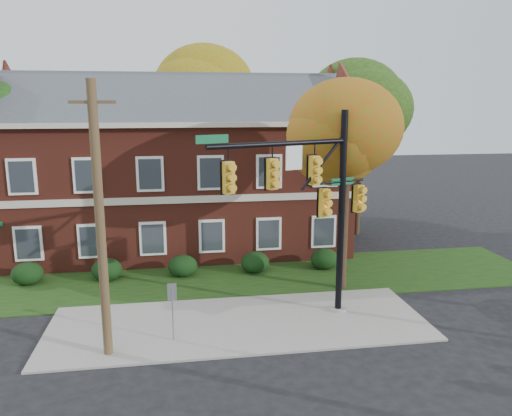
{
  "coord_description": "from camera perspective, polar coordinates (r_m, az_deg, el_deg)",
  "views": [
    {
      "loc": [
        -2.12,
        -16.25,
        8.07
      ],
      "look_at": [
        0.95,
        3.0,
        4.01
      ],
      "focal_mm": 35.0,
      "sensor_mm": 36.0,
      "label": 1
    }
  ],
  "objects": [
    {
      "name": "ground",
      "position": [
        18.27,
        -1.52,
        -14.45
      ],
      "size": [
        120.0,
        120.0,
        0.0
      ],
      "primitive_type": "plane",
      "color": "black",
      "rests_on": "ground"
    },
    {
      "name": "tree_near_right",
      "position": [
        21.46,
        11.07,
        7.8
      ],
      "size": [
        4.5,
        4.25,
        8.58
      ],
      "color": "black",
      "rests_on": "ground"
    },
    {
      "name": "tree_right_rear",
      "position": [
        31.23,
        12.68,
        11.58
      ],
      "size": [
        6.3,
        5.95,
        10.62
      ],
      "color": "black",
      "rests_on": "ground"
    },
    {
      "name": "hedge_right",
      "position": [
        24.43,
        -0.1,
        -6.23
      ],
      "size": [
        1.4,
        1.26,
        1.05
      ],
      "primitive_type": "ellipsoid",
      "color": "black",
      "rests_on": "ground"
    },
    {
      "name": "hedge_far_left",
      "position": [
        25.12,
        -24.67,
        -6.83
      ],
      "size": [
        1.4,
        1.26,
        1.05
      ],
      "primitive_type": "ellipsoid",
      "color": "black",
      "rests_on": "ground"
    },
    {
      "name": "hedge_far_right",
      "position": [
        25.19,
        7.83,
        -5.78
      ],
      "size": [
        1.4,
        1.26,
        1.05
      ],
      "primitive_type": "ellipsoid",
      "color": "black",
      "rests_on": "ground"
    },
    {
      "name": "apartment_building",
      "position": [
        28.38,
        -8.81,
        5.39
      ],
      "size": [
        18.8,
        8.8,
        9.74
      ],
      "color": "maroon",
      "rests_on": "ground"
    },
    {
      "name": "utility_pole",
      "position": [
        16.19,
        -17.39,
        -1.62
      ],
      "size": [
        1.38,
        0.31,
        8.82
      ],
      "rotation": [
        0.0,
        0.0,
        -0.06
      ],
      "color": "brown",
      "rests_on": "ground"
    },
    {
      "name": "grass_strip",
      "position": [
        23.76,
        -3.44,
        -8.06
      ],
      "size": [
        30.0,
        6.0,
        0.04
      ],
      "primitive_type": "cube",
      "color": "#193811",
      "rests_on": "ground"
    },
    {
      "name": "sidewalk",
      "position": [
        19.15,
        -1.92,
        -13.04
      ],
      "size": [
        14.0,
        5.0,
        0.08
      ],
      "primitive_type": "cube",
      "color": "gray",
      "rests_on": "ground"
    },
    {
      "name": "tree_far_rear",
      "position": [
        36.09,
        -6.91,
        12.91
      ],
      "size": [
        6.84,
        6.46,
        11.52
      ],
      "color": "black",
      "rests_on": "ground"
    },
    {
      "name": "traffic_signal",
      "position": [
        18.15,
        6.44,
        1.61
      ],
      "size": [
        6.6,
        2.86,
        7.88
      ],
      "rotation": [
        0.0,
        0.0,
        0.39
      ],
      "color": "gray",
      "rests_on": "ground"
    },
    {
      "name": "sign_post",
      "position": [
        17.51,
        -9.54,
        -10.63
      ],
      "size": [
        0.31,
        0.07,
        2.13
      ],
      "rotation": [
        0.0,
        0.0,
        -0.1
      ],
      "color": "slate",
      "rests_on": "ground"
    },
    {
      "name": "hedge_center",
      "position": [
        24.16,
        -8.38,
        -6.56
      ],
      "size": [
        1.4,
        1.26,
        1.05
      ],
      "primitive_type": "ellipsoid",
      "color": "black",
      "rests_on": "ground"
    },
    {
      "name": "hedge_left",
      "position": [
        24.4,
        -16.68,
        -6.77
      ],
      "size": [
        1.4,
        1.26,
        1.05
      ],
      "primitive_type": "ellipsoid",
      "color": "black",
      "rests_on": "ground"
    }
  ]
}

